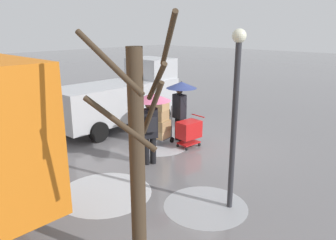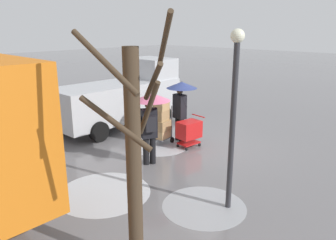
{
  "view_description": "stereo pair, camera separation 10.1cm",
  "coord_description": "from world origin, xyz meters",
  "px_view_note": "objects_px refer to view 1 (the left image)",
  "views": [
    {
      "loc": [
        -6.16,
        8.48,
        3.9
      ],
      "look_at": [
        0.52,
        1.14,
        1.05
      ],
      "focal_mm": 35.0,
      "sensor_mm": 36.0,
      "label": 1
    },
    {
      "loc": [
        -6.23,
        8.41,
        3.9
      ],
      "look_at": [
        0.52,
        1.14,
        1.05
      ],
      "focal_mm": 35.0,
      "sensor_mm": 36.0,
      "label": 2
    }
  ],
  "objects_px": {
    "shopping_cart_vendor": "(189,130)",
    "pedestrian_pink_side": "(151,112)",
    "bare_tree_near": "(138,155)",
    "hand_dolly_boxes": "(161,122)",
    "cargo_van_parked_right": "(122,97)",
    "pedestrian_black_side": "(181,97)",
    "street_lamp": "(235,104)"
  },
  "relations": [
    {
      "from": "cargo_van_parked_right",
      "to": "street_lamp",
      "type": "xyz_separation_m",
      "value": [
        -6.66,
        2.51,
        1.19
      ]
    },
    {
      "from": "pedestrian_black_side",
      "to": "bare_tree_near",
      "type": "relative_size",
      "value": 0.52
    },
    {
      "from": "cargo_van_parked_right",
      "to": "pedestrian_black_side",
      "type": "distance_m",
      "value": 3.03
    },
    {
      "from": "cargo_van_parked_right",
      "to": "bare_tree_near",
      "type": "height_order",
      "value": "bare_tree_near"
    },
    {
      "from": "pedestrian_pink_side",
      "to": "cargo_van_parked_right",
      "type": "bearing_deg",
      "value": -28.48
    },
    {
      "from": "shopping_cart_vendor",
      "to": "pedestrian_pink_side",
      "type": "height_order",
      "value": "pedestrian_pink_side"
    },
    {
      "from": "pedestrian_pink_side",
      "to": "hand_dolly_boxes",
      "type": "bearing_deg",
      "value": -56.17
    },
    {
      "from": "cargo_van_parked_right",
      "to": "pedestrian_black_side",
      "type": "bearing_deg",
      "value": -178.18
    },
    {
      "from": "bare_tree_near",
      "to": "street_lamp",
      "type": "distance_m",
      "value": 2.67
    },
    {
      "from": "cargo_van_parked_right",
      "to": "shopping_cart_vendor",
      "type": "bearing_deg",
      "value": 177.57
    },
    {
      "from": "shopping_cart_vendor",
      "to": "hand_dolly_boxes",
      "type": "bearing_deg",
      "value": 25.85
    },
    {
      "from": "cargo_van_parked_right",
      "to": "hand_dolly_boxes",
      "type": "height_order",
      "value": "cargo_van_parked_right"
    },
    {
      "from": "pedestrian_pink_side",
      "to": "pedestrian_black_side",
      "type": "height_order",
      "value": "same"
    },
    {
      "from": "shopping_cart_vendor",
      "to": "bare_tree_near",
      "type": "xyz_separation_m",
      "value": [
        -3.0,
        5.01,
        1.45
      ]
    },
    {
      "from": "hand_dolly_boxes",
      "to": "pedestrian_black_side",
      "type": "relative_size",
      "value": 0.71
    },
    {
      "from": "cargo_van_parked_right",
      "to": "street_lamp",
      "type": "distance_m",
      "value": 7.22
    },
    {
      "from": "cargo_van_parked_right",
      "to": "pedestrian_black_side",
      "type": "height_order",
      "value": "cargo_van_parked_right"
    },
    {
      "from": "shopping_cart_vendor",
      "to": "pedestrian_pink_side",
      "type": "relative_size",
      "value": 0.47
    },
    {
      "from": "bare_tree_near",
      "to": "pedestrian_pink_side",
      "type": "bearing_deg",
      "value": -47.38
    },
    {
      "from": "shopping_cart_vendor",
      "to": "bare_tree_near",
      "type": "height_order",
      "value": "bare_tree_near"
    },
    {
      "from": "shopping_cart_vendor",
      "to": "bare_tree_near",
      "type": "distance_m",
      "value": 6.01
    },
    {
      "from": "pedestrian_pink_side",
      "to": "bare_tree_near",
      "type": "xyz_separation_m",
      "value": [
        -2.91,
        3.16,
        0.44
      ]
    },
    {
      "from": "pedestrian_black_side",
      "to": "street_lamp",
      "type": "distance_m",
      "value": 4.56
    },
    {
      "from": "pedestrian_pink_side",
      "to": "bare_tree_near",
      "type": "bearing_deg",
      "value": 132.62
    },
    {
      "from": "shopping_cart_vendor",
      "to": "pedestrian_black_side",
      "type": "height_order",
      "value": "pedestrian_black_side"
    },
    {
      "from": "shopping_cart_vendor",
      "to": "pedestrian_pink_side",
      "type": "bearing_deg",
      "value": 92.72
    },
    {
      "from": "bare_tree_near",
      "to": "cargo_van_parked_right",
      "type": "bearing_deg",
      "value": -38.06
    },
    {
      "from": "pedestrian_pink_side",
      "to": "pedestrian_black_side",
      "type": "bearing_deg",
      "value": -72.07
    },
    {
      "from": "bare_tree_near",
      "to": "shopping_cart_vendor",
      "type": "bearing_deg",
      "value": -59.08
    },
    {
      "from": "pedestrian_pink_side",
      "to": "shopping_cart_vendor",
      "type": "bearing_deg",
      "value": -87.28
    },
    {
      "from": "shopping_cart_vendor",
      "to": "hand_dolly_boxes",
      "type": "distance_m",
      "value": 0.99
    },
    {
      "from": "hand_dolly_boxes",
      "to": "bare_tree_near",
      "type": "distance_m",
      "value": 6.12
    }
  ]
}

